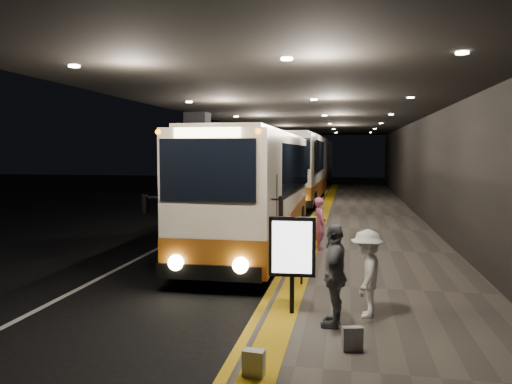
% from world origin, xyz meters
% --- Properties ---
extents(ground, '(90.00, 90.00, 0.00)m').
position_xyz_m(ground, '(0.00, 0.00, 0.00)').
color(ground, black).
extents(lane_line_white, '(0.12, 50.00, 0.01)m').
position_xyz_m(lane_line_white, '(-1.80, 5.00, 0.01)').
color(lane_line_white, silver).
rests_on(lane_line_white, ground).
extents(kerb_stripe_yellow, '(0.18, 50.00, 0.01)m').
position_xyz_m(kerb_stripe_yellow, '(2.35, 5.00, 0.01)').
color(kerb_stripe_yellow, gold).
rests_on(kerb_stripe_yellow, ground).
extents(sidewalk, '(4.50, 50.00, 0.15)m').
position_xyz_m(sidewalk, '(4.75, 5.00, 0.07)').
color(sidewalk, '#514C44').
rests_on(sidewalk, ground).
extents(tactile_strip, '(0.50, 50.00, 0.01)m').
position_xyz_m(tactile_strip, '(2.85, 5.00, 0.16)').
color(tactile_strip, gold).
rests_on(tactile_strip, sidewalk).
extents(terminal_wall, '(0.10, 50.00, 6.00)m').
position_xyz_m(terminal_wall, '(7.00, 5.00, 3.00)').
color(terminal_wall, black).
rests_on(terminal_wall, ground).
extents(support_columns, '(0.80, 24.80, 4.40)m').
position_xyz_m(support_columns, '(-1.50, 4.00, 2.20)').
color(support_columns, black).
rests_on(support_columns, ground).
extents(canopy, '(9.00, 50.00, 0.40)m').
position_xyz_m(canopy, '(2.50, 5.00, 4.60)').
color(canopy, black).
rests_on(canopy, support_columns).
extents(coach_main, '(2.46, 11.21, 3.48)m').
position_xyz_m(coach_main, '(1.13, 1.61, 1.67)').
color(coach_main, beige).
rests_on(coach_main, ground).
extents(coach_second, '(2.77, 12.33, 3.86)m').
position_xyz_m(coach_second, '(1.10, 15.43, 1.85)').
color(coach_second, beige).
rests_on(coach_second, ground).
extents(coach_third, '(3.16, 12.53, 3.91)m').
position_xyz_m(coach_third, '(0.76, 30.48, 1.88)').
color(coach_third, beige).
rests_on(coach_third, ground).
extents(passenger_boarding, '(0.52, 0.64, 1.52)m').
position_xyz_m(passenger_boarding, '(3.15, 0.81, 0.91)').
color(passenger_boarding, '#C35B98').
rests_on(passenger_boarding, sidewalk).
extents(passenger_waiting_white, '(0.58, 1.03, 1.51)m').
position_xyz_m(passenger_waiting_white, '(4.28, -5.01, 0.90)').
color(passenger_waiting_white, silver).
rests_on(passenger_waiting_white, sidewalk).
extents(passenger_waiting_grey, '(0.61, 1.04, 1.68)m').
position_xyz_m(passenger_waiting_grey, '(3.74, -5.57, 0.99)').
color(passenger_waiting_grey, '#57595D').
rests_on(passenger_waiting_grey, sidewalk).
extents(bag_polka, '(0.31, 0.19, 0.35)m').
position_xyz_m(bag_polka, '(4.03, -6.57, 0.32)').
color(bag_polka, black).
rests_on(bag_polka, sidewalk).
extents(bag_plain, '(0.29, 0.19, 0.34)m').
position_xyz_m(bag_plain, '(2.80, -7.62, 0.32)').
color(bag_plain, white).
rests_on(bag_plain, sidewalk).
extents(info_sign, '(0.81, 0.16, 1.71)m').
position_xyz_m(info_sign, '(3.00, -5.10, 1.30)').
color(info_sign, black).
rests_on(info_sign, sidewalk).
extents(stanchion_post, '(0.05, 0.05, 1.08)m').
position_xyz_m(stanchion_post, '(2.99, -3.16, 0.69)').
color(stanchion_post, black).
rests_on(stanchion_post, sidewalk).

